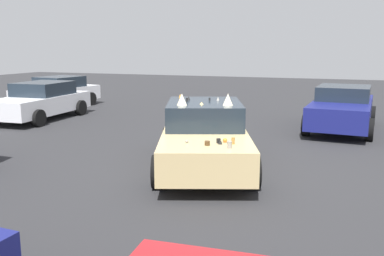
{
  "coord_description": "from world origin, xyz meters",
  "views": [
    {
      "loc": [
        -8.71,
        -2.92,
        2.68
      ],
      "look_at": [
        0.0,
        0.3,
        0.9
      ],
      "focal_mm": 39.08,
      "sensor_mm": 36.0,
      "label": 1
    }
  ],
  "objects_px": {
    "art_car_decorated": "(204,135)",
    "parked_sedan_far_left": "(342,108)",
    "parked_sedan_behind_left": "(58,92)",
    "parked_sedan_behind_right": "(41,101)"
  },
  "relations": [
    {
      "from": "art_car_decorated",
      "to": "parked_sedan_far_left",
      "type": "bearing_deg",
      "value": 133.84
    },
    {
      "from": "parked_sedan_far_left",
      "to": "parked_sedan_behind_left",
      "type": "bearing_deg",
      "value": -91.71
    },
    {
      "from": "parked_sedan_behind_left",
      "to": "parked_sedan_behind_right",
      "type": "distance_m",
      "value": 3.31
    },
    {
      "from": "parked_sedan_behind_left",
      "to": "art_car_decorated",
      "type": "bearing_deg",
      "value": 61.32
    },
    {
      "from": "parked_sedan_behind_right",
      "to": "parked_sedan_far_left",
      "type": "bearing_deg",
      "value": 96.02
    },
    {
      "from": "parked_sedan_behind_right",
      "to": "parked_sedan_behind_left",
      "type": "bearing_deg",
      "value": -155.78
    },
    {
      "from": "parked_sedan_behind_left",
      "to": "parked_sedan_behind_right",
      "type": "xyz_separation_m",
      "value": [
        -2.94,
        -1.52,
        0.0
      ]
    },
    {
      "from": "art_car_decorated",
      "to": "parked_sedan_behind_left",
      "type": "bearing_deg",
      "value": -146.04
    },
    {
      "from": "art_car_decorated",
      "to": "parked_sedan_behind_right",
      "type": "distance_m",
      "value": 8.88
    },
    {
      "from": "art_car_decorated",
      "to": "parked_sedan_far_left",
      "type": "distance_m",
      "value": 6.44
    }
  ]
}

